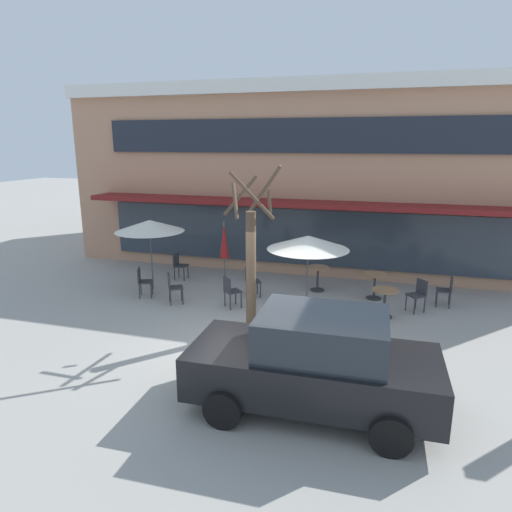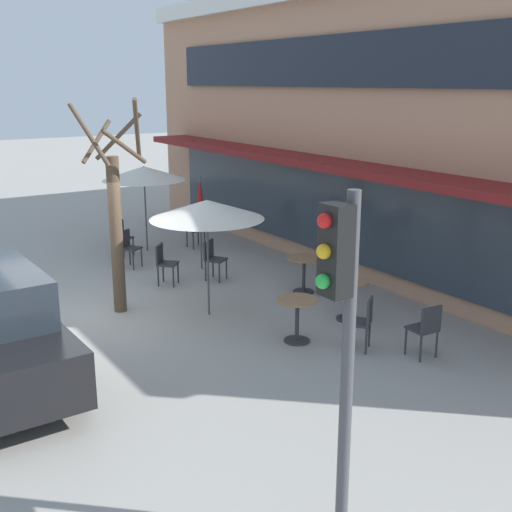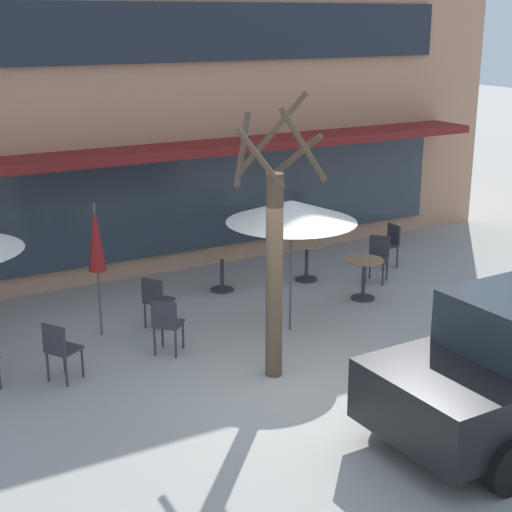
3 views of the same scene
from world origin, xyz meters
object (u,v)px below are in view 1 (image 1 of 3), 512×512
object	(u,v)px
cafe_chair_3	(418,293)
cafe_chair_6	(230,290)
cafe_chair_4	(179,264)
patio_umbrella_green_folded	(308,242)
cafe_chair_2	(143,280)
street_tree	(251,260)
cafe_table_streetside	(385,298)
parked_sedan	(315,362)
cafe_table_near_wall	(375,282)
cafe_table_by_tree	(318,275)
patio_umbrella_cream_folded	(224,240)
cafe_chair_0	(251,280)
patio_umbrella_corner_open	(150,226)
cafe_chair_1	(173,286)
cafe_chair_5	(447,289)

from	to	relation	value
cafe_chair_3	cafe_chair_6	bearing A→B (deg)	-166.65
cafe_chair_4	patio_umbrella_green_folded	bearing A→B (deg)	-24.91
cafe_chair_2	street_tree	xyz separation A→B (m)	(3.84, -1.55, 1.30)
cafe_table_streetside	cafe_chair_4	world-z (taller)	cafe_chair_4
cafe_chair_6	cafe_chair_2	bearing A→B (deg)	177.48
parked_sedan	cafe_chair_4	bearing A→B (deg)	131.43
cafe_table_near_wall	cafe_chair_6	xyz separation A→B (m)	(-3.80, -1.91, 0.01)
cafe_table_streetside	cafe_table_by_tree	size ratio (longest dim) A/B	1.00
patio_umbrella_cream_folded	cafe_chair_0	bearing A→B (deg)	-12.44
parked_sedan	street_tree	xyz separation A→B (m)	(-2.00, 2.85, 0.94)
cafe_table_near_wall	cafe_table_streetside	world-z (taller)	same
cafe_table_streetside	cafe_chair_3	bearing A→B (deg)	38.42
patio_umbrella_cream_folded	patio_umbrella_corner_open	world-z (taller)	same
cafe_table_streetside	parked_sedan	bearing A→B (deg)	-102.69
cafe_chair_2	patio_umbrella_green_folded	bearing A→B (deg)	-2.70
patio_umbrella_corner_open	cafe_chair_6	bearing A→B (deg)	-16.64
cafe_table_by_tree	cafe_chair_0	distance (m)	2.14
cafe_table_near_wall	cafe_chair_1	xyz separation A→B (m)	(-5.49, -2.05, 0.01)
patio_umbrella_cream_folded	cafe_chair_2	world-z (taller)	patio_umbrella_cream_folded
cafe_table_streetside	cafe_chair_6	xyz separation A→B (m)	(-4.12, -0.50, 0.01)
cafe_table_by_tree	cafe_chair_2	bearing A→B (deg)	-157.05
cafe_chair_2	cafe_chair_3	xyz separation A→B (m)	(7.78, 1.06, 0.00)
parked_sedan	cafe_chair_0	bearing A→B (deg)	117.51
street_tree	cafe_table_streetside	bearing A→B (deg)	32.04
cafe_table_streetside	cafe_chair_5	distance (m)	2.10
cafe_table_by_tree	cafe_chair_4	xyz separation A→B (m)	(-4.65, -0.11, 0.01)
cafe_chair_6	cafe_table_by_tree	bearing A→B (deg)	46.43
cafe_chair_4	patio_umbrella_cream_folded	bearing A→B (deg)	-23.32
cafe_chair_0	cafe_chair_2	world-z (taller)	same
patio_umbrella_green_folded	cafe_chair_2	xyz separation A→B (m)	(-4.95, 0.23, -1.50)
cafe_chair_0	cafe_chair_6	world-z (taller)	same
cafe_table_streetside	cafe_chair_6	distance (m)	4.15
patio_umbrella_green_folded	cafe_chair_5	size ratio (longest dim) A/B	2.47
cafe_chair_5	cafe_chair_0	bearing A→B (deg)	-172.22
cafe_table_streetside	patio_umbrella_corner_open	world-z (taller)	patio_umbrella_corner_open
patio_umbrella_green_folded	cafe_chair_0	world-z (taller)	patio_umbrella_green_folded
cafe_chair_0	cafe_chair_6	size ratio (longest dim) A/B	1.00
cafe_chair_1	cafe_chair_6	distance (m)	1.69
cafe_table_near_wall	cafe_chair_0	world-z (taller)	cafe_chair_0
cafe_chair_4	cafe_chair_2	bearing A→B (deg)	-96.69
patio_umbrella_green_folded	patio_umbrella_corner_open	bearing A→B (deg)	169.08
cafe_chair_2	cafe_chair_4	distance (m)	1.97
cafe_chair_1	cafe_table_streetside	bearing A→B (deg)	6.23
patio_umbrella_green_folded	patio_umbrella_cream_folded	distance (m)	3.12
cafe_chair_1	parked_sedan	bearing A→B (deg)	-41.20
patio_umbrella_green_folded	cafe_chair_2	world-z (taller)	patio_umbrella_green_folded
cafe_chair_5	cafe_chair_6	world-z (taller)	same
cafe_chair_4	cafe_table_near_wall	bearing A→B (deg)	-1.54
cafe_table_near_wall	street_tree	xyz separation A→B (m)	(-2.76, -3.34, 1.30)
cafe_chair_2	patio_umbrella_cream_folded	bearing A→B (deg)	27.32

